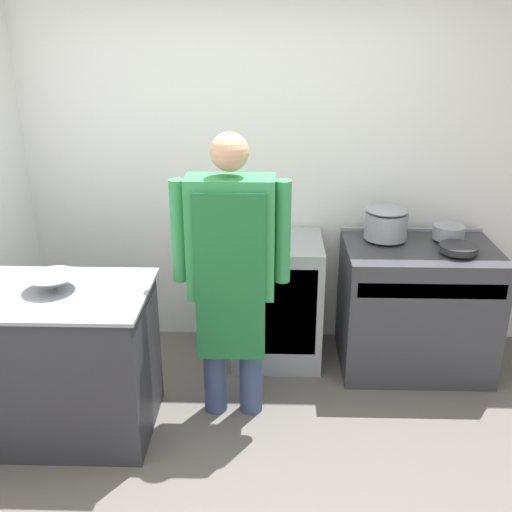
% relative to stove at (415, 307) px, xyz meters
% --- Properties ---
extents(ground_plane, '(14.00, 14.00, 0.00)m').
position_rel_stove_xyz_m(ground_plane, '(-1.09, -1.30, -0.44)').
color(ground_plane, '#5B5651').
extents(wall_back, '(8.00, 0.05, 2.70)m').
position_rel_stove_xyz_m(wall_back, '(-1.09, 0.42, 0.91)').
color(wall_back, white).
rests_on(wall_back, ground_plane).
extents(prep_counter, '(1.01, 0.72, 0.89)m').
position_rel_stove_xyz_m(prep_counter, '(-2.17, -0.77, 0.00)').
color(prep_counter, '#2D2D33').
rests_on(prep_counter, ground_plane).
extents(stove, '(0.99, 0.69, 0.90)m').
position_rel_stove_xyz_m(stove, '(0.00, 0.00, 0.00)').
color(stove, '#38383D').
rests_on(stove, ground_plane).
extents(fridge_unit, '(0.61, 0.58, 0.88)m').
position_rel_stove_xyz_m(fridge_unit, '(-0.95, 0.08, 0.00)').
color(fridge_unit, '#93999E').
rests_on(fridge_unit, ground_plane).
extents(person_cook, '(0.67, 0.24, 1.73)m').
position_rel_stove_xyz_m(person_cook, '(-1.22, -0.58, 0.55)').
color(person_cook, '#38476B').
rests_on(person_cook, ground_plane).
extents(mixing_bowl, '(0.28, 0.28, 0.09)m').
position_rel_stove_xyz_m(mixing_bowl, '(-2.19, -0.74, 0.49)').
color(mixing_bowl, gray).
rests_on(mixing_bowl, prep_counter).
extents(stock_pot, '(0.29, 0.29, 0.22)m').
position_rel_stove_xyz_m(stock_pot, '(-0.22, 0.12, 0.57)').
color(stock_pot, gray).
rests_on(stock_pot, stove).
extents(saute_pan, '(0.24, 0.24, 0.04)m').
position_rel_stove_xyz_m(saute_pan, '(0.20, -0.12, 0.48)').
color(saute_pan, '#262628').
rests_on(saute_pan, stove).
extents(sauce_pot, '(0.21, 0.21, 0.09)m').
position_rel_stove_xyz_m(sauce_pot, '(0.20, 0.12, 0.50)').
color(sauce_pot, gray).
rests_on(sauce_pot, stove).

